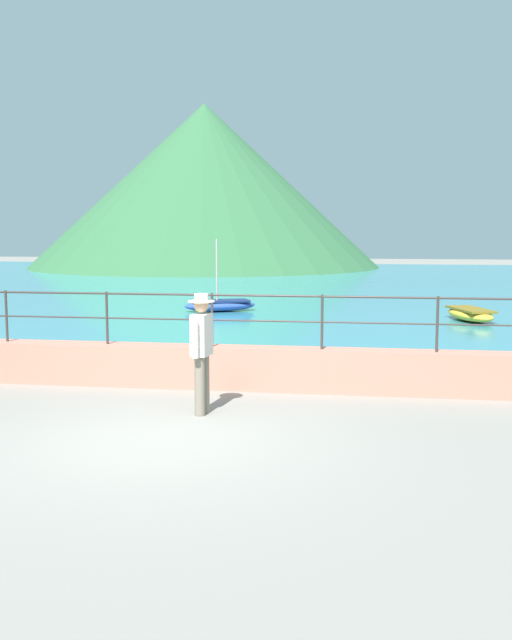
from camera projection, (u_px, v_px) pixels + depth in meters
ground_plane at (159, 441)px, 9.17m from camera, size 120.00×120.00×0.00m
promenade_wall at (212, 367)px, 12.26m from camera, size 20.00×0.56×0.70m
railing at (212, 310)px, 12.14m from camera, size 18.44×0.04×0.90m
lake_water at (313, 286)px, 34.51m from camera, size 64.00×44.32×0.06m
hill_main at (205, 186)px, 51.37m from camera, size 24.73×24.73×11.44m
person_walking at (202, 347)px, 10.39m from camera, size 0.38×0.56×1.75m
boat_0 at (470, 314)px, 20.83m from camera, size 1.53×2.46×0.36m
boat_2 at (220, 305)px, 23.29m from camera, size 2.47×1.78×2.31m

